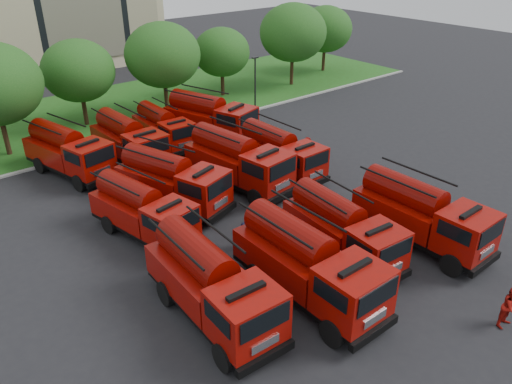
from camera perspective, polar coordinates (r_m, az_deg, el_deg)
ground at (r=26.95m, az=3.52°, el=-5.55°), size 140.00×140.00×0.00m
lawn at (r=47.40m, az=-18.56°, el=8.20°), size 70.00×16.00×0.12m
curb at (r=40.34m, az=-14.08°, el=5.50°), size 70.00×0.30×0.14m
tree_3 at (r=44.01m, az=-19.66°, el=12.92°), size 5.88×5.88×7.19m
tree_4 at (r=45.40m, az=-10.62°, el=15.14°), size 6.55×6.55×8.01m
tree_5 at (r=50.08m, az=-3.95°, el=15.66°), size 5.46×5.46×6.68m
tree_6 at (r=53.77m, az=4.25°, el=17.72°), size 6.89×6.89×8.42m
tree_7 at (r=60.18m, az=7.94°, el=17.96°), size 6.05×6.05×7.39m
lamp_post_1 at (r=44.98m, az=-0.10°, el=12.42°), size 0.60×0.25×5.11m
fire_truck_0 at (r=21.16m, az=-5.12°, el=-10.41°), size 3.10×7.69×3.44m
fire_truck_1 at (r=22.21m, az=5.89°, el=-8.18°), size 2.98×7.86×3.56m
fire_truck_2 at (r=25.26m, az=9.79°, el=-4.15°), size 3.06×7.16×3.17m
fire_truck_3 at (r=27.24m, az=18.37°, el=-2.45°), size 2.80×7.50×3.41m
fire_truck_4 at (r=27.22m, az=-12.81°, el=-2.09°), size 3.50×7.06×3.07m
fire_truck_5 at (r=29.85m, az=-9.58°, el=1.31°), size 4.56×7.73×3.33m
fire_truck_6 at (r=31.80m, az=-2.12°, el=3.60°), size 3.61×8.01×3.52m
fire_truck_7 at (r=33.52m, az=2.70°, el=4.57°), size 2.64×7.01×3.18m
fire_truck_8 at (r=35.74m, az=-20.68°, el=4.37°), size 4.03×7.64×3.31m
fire_truck_9 at (r=36.43m, az=-14.34°, el=5.75°), size 2.91×7.34×3.29m
fire_truck_10 at (r=38.88m, az=-10.57°, el=7.25°), size 2.46×6.44×2.91m
fire_truck_11 at (r=39.70m, az=-5.30°, el=8.51°), size 4.78×8.16×3.52m
firefighter_0 at (r=27.46m, az=24.49°, el=-7.66°), size 0.79×0.70×1.80m
firefighter_1 at (r=24.20m, az=26.64°, el=-13.42°), size 0.97×0.58×1.92m
firefighter_2 at (r=30.72m, az=17.92°, el=-2.48°), size 1.02×1.21×1.79m
firefighter_3 at (r=28.69m, az=18.69°, el=-4.89°), size 1.22×1.21×1.75m
firefighter_4 at (r=26.29m, az=-1.30°, el=-6.44°), size 0.89×0.75×1.55m
firefighter_5 at (r=36.59m, az=5.83°, el=3.78°), size 1.65×0.88×1.69m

